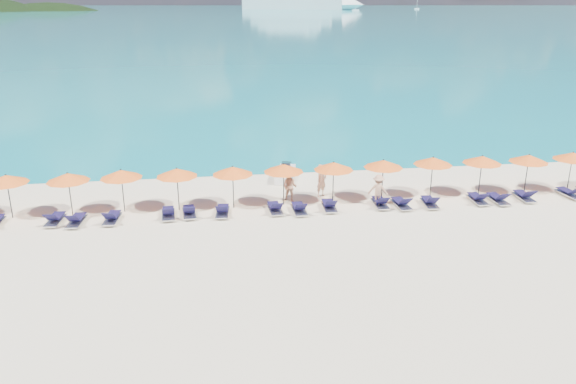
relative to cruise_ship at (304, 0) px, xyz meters
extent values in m
plane|color=beige|center=(-101.77, -600.02, -9.42)|extent=(1400.00, 1400.00, 0.00)
cube|color=#1FA9B2|center=(-101.77, 59.98, -9.41)|extent=(1600.00, 1300.00, 0.01)
ellipsoid|color=black|center=(-251.77, -40.02, -44.42)|extent=(162.00, 126.00, 85.50)
cube|color=white|center=(-10.75, 4.22, -4.49)|extent=(108.01, 57.91, 9.85)
cone|color=white|center=(49.73, -19.53, -4.49)|extent=(28.08, 28.08, 21.66)
cube|color=white|center=(31.57, -98.98, -8.60)|extent=(6.11, 2.04, 1.63)
cylinder|color=white|center=(31.57, -98.98, -3.30)|extent=(0.37, 0.37, 10.19)
cube|color=white|center=(121.23, -14.67, -8.73)|extent=(5.17, 1.72, 1.38)
cylinder|color=white|center=(121.23, -14.67, -4.25)|extent=(0.31, 0.31, 8.61)
cube|color=white|center=(-101.10, -591.21, -9.10)|extent=(1.60, 2.72, 0.59)
cube|color=black|center=(-101.16, -591.41, -8.67)|extent=(0.80, 1.17, 0.37)
cylinder|color=black|center=(-100.93, -590.59, -8.51)|extent=(0.58, 0.22, 0.06)
imported|color=tan|center=(-99.56, -594.53, -8.51)|extent=(0.79, 0.73, 1.82)
imported|color=tan|center=(-101.40, -595.11, -8.59)|extent=(0.92, 0.76, 1.65)
imported|color=tan|center=(-96.89, -596.34, -8.58)|extent=(1.18, 0.90, 1.66)
cylinder|color=black|center=(-115.41, -595.54, -8.32)|extent=(0.05, 0.05, 2.20)
cone|color=orange|center=(-115.41, -595.54, -7.40)|extent=(2.10, 2.10, 0.42)
sphere|color=black|center=(-115.41, -595.54, -7.18)|extent=(0.08, 0.08, 0.08)
cylinder|color=black|center=(-112.51, -595.63, -8.32)|extent=(0.05, 0.05, 2.20)
cone|color=orange|center=(-112.51, -595.63, -7.40)|extent=(2.10, 2.10, 0.42)
sphere|color=black|center=(-112.51, -595.63, -7.18)|extent=(0.08, 0.08, 0.08)
cylinder|color=black|center=(-109.99, -595.44, -8.32)|extent=(0.05, 0.05, 2.20)
cone|color=orange|center=(-109.99, -595.44, -7.40)|extent=(2.10, 2.10, 0.42)
sphere|color=black|center=(-109.99, -595.44, -7.18)|extent=(0.08, 0.08, 0.08)
cylinder|color=black|center=(-107.24, -595.57, -8.32)|extent=(0.05, 0.05, 2.20)
cone|color=orange|center=(-107.24, -595.57, -7.40)|extent=(2.10, 2.10, 0.42)
sphere|color=black|center=(-107.24, -595.57, -7.18)|extent=(0.08, 0.08, 0.08)
cylinder|color=black|center=(-104.43, -595.64, -8.32)|extent=(0.05, 0.05, 2.20)
cone|color=orange|center=(-104.43, -595.64, -7.40)|extent=(2.10, 2.10, 0.42)
sphere|color=black|center=(-104.43, -595.64, -7.18)|extent=(0.08, 0.08, 0.08)
cylinder|color=black|center=(-101.79, -595.55, -8.32)|extent=(0.05, 0.05, 2.20)
cone|color=orange|center=(-101.79, -595.55, -7.40)|extent=(2.10, 2.10, 0.42)
sphere|color=black|center=(-101.79, -595.55, -7.18)|extent=(0.08, 0.08, 0.08)
cylinder|color=black|center=(-99.14, -595.57, -8.32)|extent=(0.05, 0.05, 2.20)
cone|color=orange|center=(-99.14, -595.57, -7.40)|extent=(2.10, 2.10, 0.42)
sphere|color=black|center=(-99.14, -595.57, -7.18)|extent=(0.08, 0.08, 0.08)
cylinder|color=black|center=(-96.43, -595.51, -8.32)|extent=(0.05, 0.05, 2.20)
cone|color=orange|center=(-96.43, -595.51, -7.40)|extent=(2.10, 2.10, 0.42)
sphere|color=black|center=(-96.43, -595.51, -7.18)|extent=(0.08, 0.08, 0.08)
cylinder|color=black|center=(-93.60, -595.36, -8.32)|extent=(0.05, 0.05, 2.20)
cone|color=orange|center=(-93.60, -595.36, -7.40)|extent=(2.10, 2.10, 0.42)
sphere|color=black|center=(-93.60, -595.36, -7.18)|extent=(0.08, 0.08, 0.08)
cylinder|color=black|center=(-90.85, -595.50, -8.32)|extent=(0.05, 0.05, 2.20)
cone|color=orange|center=(-90.85, -595.50, -7.40)|extent=(2.10, 2.10, 0.42)
sphere|color=black|center=(-90.85, -595.50, -7.18)|extent=(0.08, 0.08, 0.08)
cylinder|color=black|center=(-88.19, -595.61, -8.32)|extent=(0.05, 0.05, 2.20)
cone|color=orange|center=(-88.19, -595.61, -7.40)|extent=(2.10, 2.10, 0.42)
sphere|color=black|center=(-88.19, -595.61, -7.18)|extent=(0.08, 0.08, 0.08)
cylinder|color=black|center=(-85.49, -595.49, -8.32)|extent=(0.05, 0.05, 2.20)
cone|color=orange|center=(-85.49, -595.49, -7.40)|extent=(2.10, 2.10, 0.42)
sphere|color=black|center=(-85.49, -595.49, -7.18)|extent=(0.08, 0.08, 0.08)
cube|color=silver|center=(-113.11, -596.60, -9.28)|extent=(0.76, 1.75, 0.06)
cube|color=#15113B|center=(-113.09, -596.35, -9.12)|extent=(0.64, 1.14, 0.04)
cube|color=#15113B|center=(-113.15, -597.14, -8.87)|extent=(0.59, 0.58, 0.43)
cube|color=silver|center=(-112.07, -596.88, -9.28)|extent=(0.76, 1.75, 0.06)
cube|color=#15113B|center=(-112.05, -596.63, -9.12)|extent=(0.64, 1.14, 0.04)
cube|color=#15113B|center=(-112.12, -597.43, -8.87)|extent=(0.59, 0.58, 0.43)
cube|color=silver|center=(-110.41, -596.79, -9.28)|extent=(0.76, 1.75, 0.06)
cube|color=#15113B|center=(-110.39, -596.54, -9.12)|extent=(0.64, 1.14, 0.04)
cube|color=#15113B|center=(-110.45, -597.34, -8.87)|extent=(0.59, 0.58, 0.43)
cube|color=silver|center=(-107.73, -596.58, -9.28)|extent=(0.72, 1.73, 0.06)
cube|color=#15113B|center=(-107.74, -596.33, -9.12)|extent=(0.62, 1.13, 0.04)
cube|color=#15113B|center=(-107.69, -597.13, -8.87)|extent=(0.58, 0.57, 0.43)
cube|color=silver|center=(-106.70, -596.51, -9.28)|extent=(0.75, 1.74, 0.06)
cube|color=#15113B|center=(-106.72, -596.27, -9.12)|extent=(0.64, 1.14, 0.04)
cube|color=#15113B|center=(-106.66, -597.06, -8.87)|extent=(0.59, 0.58, 0.43)
cube|color=silver|center=(-105.05, -596.63, -9.28)|extent=(0.79, 1.75, 0.06)
cube|color=#15113B|center=(-105.02, -596.38, -9.12)|extent=(0.66, 1.15, 0.04)
cube|color=#15113B|center=(-105.10, -597.18, -8.87)|extent=(0.60, 0.59, 0.43)
cube|color=silver|center=(-102.38, -596.61, -9.28)|extent=(0.71, 1.73, 0.06)
cube|color=#15113B|center=(-102.39, -596.36, -9.12)|extent=(0.61, 1.13, 0.04)
cube|color=#15113B|center=(-102.35, -597.16, -8.87)|extent=(0.58, 0.56, 0.43)
cube|color=silver|center=(-101.17, -596.85, -9.28)|extent=(0.65, 1.71, 0.06)
cube|color=#15113B|center=(-101.18, -596.60, -9.12)|extent=(0.57, 1.11, 0.04)
cube|color=#15113B|center=(-101.16, -597.40, -8.87)|extent=(0.56, 0.55, 0.43)
cube|color=silver|center=(-99.57, -596.62, -9.28)|extent=(0.69, 1.72, 0.06)
cube|color=#15113B|center=(-99.56, -596.37, -9.12)|extent=(0.59, 1.12, 0.04)
cube|color=#15113B|center=(-99.59, -597.17, -8.87)|extent=(0.57, 0.56, 0.43)
cube|color=silver|center=(-96.82, -596.56, -9.28)|extent=(0.69, 1.72, 0.06)
cube|color=#15113B|center=(-96.82, -596.31, -9.12)|extent=(0.59, 1.12, 0.04)
cube|color=#15113B|center=(-96.85, -597.11, -8.87)|extent=(0.57, 0.56, 0.43)
cube|color=silver|center=(-95.77, -596.83, -9.28)|extent=(0.71, 1.73, 0.06)
cube|color=#15113B|center=(-95.78, -596.58, -9.12)|extent=(0.61, 1.13, 0.04)
cube|color=#15113B|center=(-95.74, -597.38, -8.87)|extent=(0.58, 0.56, 0.43)
cube|color=silver|center=(-94.23, -596.86, -9.28)|extent=(0.78, 1.75, 0.06)
cube|color=#15113B|center=(-94.21, -596.61, -9.12)|extent=(0.65, 1.15, 0.04)
cube|color=#15113B|center=(-94.28, -597.41, -8.87)|extent=(0.60, 0.59, 0.43)
cube|color=silver|center=(-91.49, -596.70, -9.28)|extent=(0.69, 1.72, 0.06)
cube|color=#15113B|center=(-91.48, -596.45, -9.12)|extent=(0.59, 1.12, 0.04)
cube|color=#15113B|center=(-91.51, -597.25, -8.87)|extent=(0.57, 0.56, 0.43)
cube|color=silver|center=(-90.42, -596.87, -9.28)|extent=(0.65, 1.71, 0.06)
cube|color=#15113B|center=(-90.43, -596.62, -9.12)|extent=(0.57, 1.11, 0.04)
cube|color=#15113B|center=(-90.41, -597.42, -8.87)|extent=(0.56, 0.55, 0.43)
cube|color=silver|center=(-88.80, -596.66, -9.28)|extent=(0.72, 1.73, 0.06)
cube|color=#15113B|center=(-88.78, -596.41, -9.12)|extent=(0.61, 1.13, 0.04)
cube|color=#15113B|center=(-88.83, -597.21, -8.87)|extent=(0.58, 0.57, 0.43)
cube|color=silver|center=(-86.07, -596.53, -9.28)|extent=(0.76, 1.75, 0.06)
cube|color=#15113B|center=(-86.09, -596.28, -9.12)|extent=(0.64, 1.14, 0.04)
camera|label=1|loc=(-105.49, -623.18, 0.88)|focal=35.00mm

